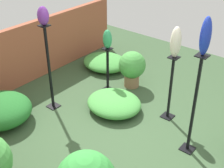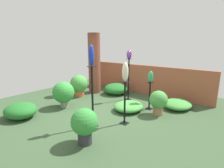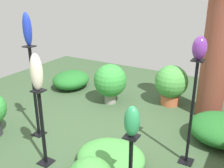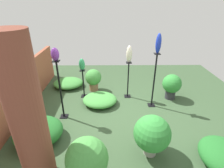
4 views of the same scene
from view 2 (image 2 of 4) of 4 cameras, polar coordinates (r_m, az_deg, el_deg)
ground_plane at (r=5.64m, az=-3.45°, el=-8.98°), size 8.00×8.00×0.00m
brick_wall_back at (r=7.59m, az=10.16°, el=1.47°), size 5.60×0.12×1.23m
brick_pillar at (r=7.60m, az=-5.78°, el=6.67°), size 0.52×0.52×2.55m
pedestal_jade at (r=5.85m, az=12.17°, el=-4.20°), size 0.20×0.20×0.91m
pedestal_ivory at (r=4.67m, az=4.17°, el=-6.81°), size 0.20×0.20×1.16m
pedestal_cobalt at (r=4.45m, az=-6.38°, el=-5.12°), size 0.20×0.20×1.58m
pedestal_violet at (r=6.63m, az=5.42°, el=0.95°), size 0.20×0.20×1.57m
art_vase_jade at (r=5.69m, az=12.49°, el=2.35°), size 0.16×0.18×0.36m
art_vase_ivory at (r=4.45m, az=4.36°, el=3.92°), size 0.16×0.17×0.50m
art_vase_cobalt at (r=4.23m, az=-6.76°, el=9.23°), size 0.13×0.14×0.52m
art_vase_violet at (r=6.49m, az=5.61°, el=9.56°), size 0.19×0.18×0.31m
potted_plant_back_center at (r=5.43m, az=14.91°, el=-5.39°), size 0.54×0.54×0.75m
potted_plant_mid_left at (r=7.23m, az=-10.72°, el=-0.13°), size 0.71×0.71×0.88m
potted_plant_front_left at (r=6.08m, az=-15.56°, el=-2.75°), size 0.72×0.72×0.88m
potted_plant_near_pillar at (r=3.83m, az=-9.00°, el=-12.65°), size 0.58×0.58×0.80m
foliage_bed_east at (r=5.71m, az=5.48°, el=-7.25°), size 0.91×1.01×0.28m
foliage_bed_west at (r=6.28m, az=20.54°, el=-6.15°), size 0.90×1.04×0.28m
foliage_bed_center at (r=5.79m, az=-27.66°, el=-7.64°), size 0.99×0.88×0.43m
foliage_bed_rear at (r=7.49m, az=1.40°, el=-1.55°), size 1.02×1.06×0.45m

